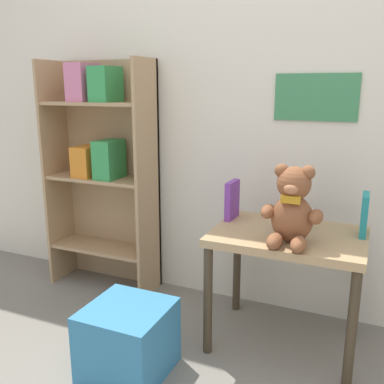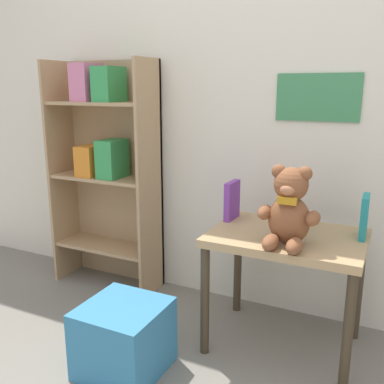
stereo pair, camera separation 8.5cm
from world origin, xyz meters
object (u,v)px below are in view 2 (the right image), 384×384
object	(u,v)px
teddy_bear	(289,209)
book_standing_blue	(293,203)
storage_bin	(124,338)
bookshelf_side	(107,160)
book_standing_teal	(364,217)
display_table	(286,251)
book_standing_purple	(232,200)

from	to	relation	value
teddy_bear	book_standing_blue	size ratio (longest dim) A/B	1.34
book_standing_blue	storage_bin	world-z (taller)	book_standing_blue
bookshelf_side	book_standing_teal	size ratio (longest dim) A/B	7.18
display_table	book_standing_blue	xyz separation A→B (m)	(0.00, 0.08, 0.20)
teddy_bear	book_standing_teal	distance (m)	0.35
storage_bin	book_standing_teal	bearing A→B (deg)	33.71
book_standing_teal	storage_bin	world-z (taller)	book_standing_teal
book_standing_purple	book_standing_blue	xyz separation A→B (m)	(0.30, -0.02, 0.03)
bookshelf_side	book_standing_teal	distance (m)	1.43
display_table	book_standing_teal	size ratio (longest dim) A/B	3.58
teddy_bear	display_table	bearing A→B (deg)	103.31
bookshelf_side	storage_bin	bearing A→B (deg)	-50.31
book_standing_purple	display_table	bearing A→B (deg)	-16.75
teddy_bear	book_standing_blue	xyz separation A→B (m)	(-0.03, 0.21, -0.03)
display_table	book_standing_teal	xyz separation A→B (m)	(0.30, 0.10, 0.17)
teddy_bear	storage_bin	distance (m)	0.87
book_standing_blue	book_standing_teal	bearing A→B (deg)	2.10
display_table	book_standing_purple	world-z (taller)	book_standing_purple
bookshelf_side	book_standing_blue	bearing A→B (deg)	-6.79
book_standing_purple	storage_bin	distance (m)	0.79
book_standing_purple	storage_bin	size ratio (longest dim) A/B	0.56
bookshelf_side	display_table	distance (m)	1.18
bookshelf_side	display_table	size ratio (longest dim) A/B	2.01
bookshelf_side	book_standing_blue	world-z (taller)	bookshelf_side
teddy_bear	book_standing_purple	bearing A→B (deg)	145.36
bookshelf_side	book_standing_purple	xyz separation A→B (m)	(0.82, -0.12, -0.12)
teddy_bear	book_standing_teal	xyz separation A→B (m)	(0.27, 0.22, -0.06)
teddy_bear	book_standing_blue	distance (m)	0.21
display_table	teddy_bear	size ratio (longest dim) A/B	2.02
bookshelf_side	storage_bin	xyz separation A→B (m)	(0.57, -0.69, -0.61)
book_standing_blue	display_table	bearing A→B (deg)	-90.66
storage_bin	book_standing_purple	bearing A→B (deg)	66.08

